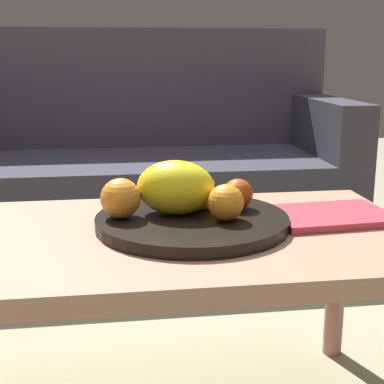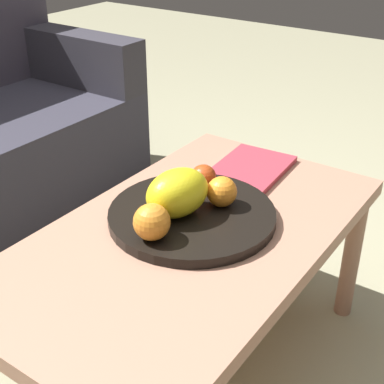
{
  "view_description": "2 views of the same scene",
  "coord_description": "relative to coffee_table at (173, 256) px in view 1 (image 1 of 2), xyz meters",
  "views": [
    {
      "loc": [
        -0.12,
        -1.09,
        0.8
      ],
      "look_at": [
        0.04,
        0.02,
        0.52
      ],
      "focal_mm": 53.17,
      "sensor_mm": 36.0,
      "label": 1
    },
    {
      "loc": [
        -0.87,
        -0.61,
        1.14
      ],
      "look_at": [
        0.04,
        0.02,
        0.52
      ],
      "focal_mm": 51.29,
      "sensor_mm": 36.0,
      "label": 2
    }
  ],
  "objects": [
    {
      "name": "apple_front",
      "position": [
        0.15,
        0.06,
        0.11
      ],
      "size": [
        0.07,
        0.07,
        0.07
      ],
      "primitive_type": "sphere",
      "color": "#AD4016",
      "rests_on": "fruit_bowl"
    },
    {
      "name": "banana_bunch",
      "position": [
        0.06,
        0.07,
        0.1
      ],
      "size": [
        0.16,
        0.13,
        0.06
      ],
      "color": "yellow",
      "rests_on": "fruit_bowl"
    },
    {
      "name": "coffee_table",
      "position": [
        0.0,
        0.0,
        0.0
      ],
      "size": [
        1.01,
        0.58,
        0.45
      ],
      "color": "tan",
      "rests_on": "ground_plane"
    },
    {
      "name": "fruit_bowl",
      "position": [
        0.04,
        0.02,
        0.07
      ],
      "size": [
        0.4,
        0.4,
        0.03
      ],
      "primitive_type": "cylinder",
      "color": "black",
      "rests_on": "coffee_table"
    },
    {
      "name": "magazine",
      "position": [
        0.35,
        0.04,
        0.06
      ],
      "size": [
        0.26,
        0.2,
        0.02
      ],
      "primitive_type": "cube",
      "rotation": [
        0.0,
        0.0,
        0.08
      ],
      "color": "#B63745",
      "rests_on": "coffee_table"
    },
    {
      "name": "melon_large_front",
      "position": [
        0.01,
        0.04,
        0.13
      ],
      "size": [
        0.18,
        0.15,
        0.11
      ],
      "primitive_type": "ellipsoid",
      "rotation": [
        0.0,
        0.0,
        -0.24
      ],
      "color": "yellow",
      "rests_on": "fruit_bowl"
    },
    {
      "name": "orange_front",
      "position": [
        0.11,
        -0.02,
        0.12
      ],
      "size": [
        0.07,
        0.07,
        0.07
      ],
      "primitive_type": "sphere",
      "color": "orange",
      "rests_on": "fruit_bowl"
    },
    {
      "name": "orange_left",
      "position": [
        -0.1,
        0.03,
        0.12
      ],
      "size": [
        0.08,
        0.08,
        0.08
      ],
      "primitive_type": "sphere",
      "color": "orange",
      "rests_on": "fruit_bowl"
    },
    {
      "name": "couch",
      "position": [
        -0.03,
        1.2,
        -0.09
      ],
      "size": [
        1.7,
        0.7,
        0.9
      ],
      "color": "#32303C",
      "rests_on": "ground_plane"
    }
  ]
}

